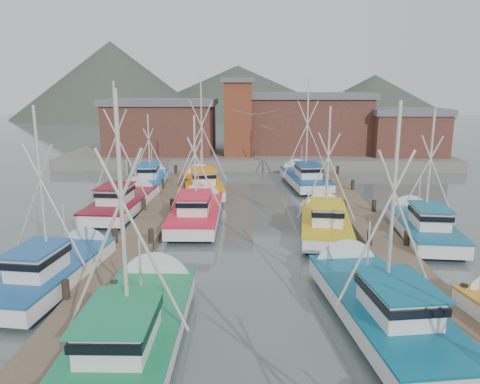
{
  "coord_description": "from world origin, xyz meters",
  "views": [
    {
      "loc": [
        -0.46,
        -19.46,
        8.89
      ],
      "look_at": [
        -1.16,
        8.13,
        2.6
      ],
      "focal_mm": 35.0,
      "sensor_mm": 36.0,
      "label": 1
    }
  ],
  "objects_px": {
    "lookout_tower": "(238,116)",
    "boat_4": "(135,328)",
    "boat_8": "(197,211)",
    "boat_12": "(202,184)"
  },
  "relations": [
    {
      "from": "boat_4",
      "to": "boat_8",
      "type": "relative_size",
      "value": 1.08
    },
    {
      "from": "boat_4",
      "to": "boat_8",
      "type": "distance_m",
      "value": 15.41
    },
    {
      "from": "boat_12",
      "to": "boat_4",
      "type": "bearing_deg",
      "value": -99.87
    },
    {
      "from": "lookout_tower",
      "to": "boat_12",
      "type": "relative_size",
      "value": 0.8
    },
    {
      "from": "boat_12",
      "to": "boat_8",
      "type": "bearing_deg",
      "value": -96.4
    },
    {
      "from": "lookout_tower",
      "to": "boat_8",
      "type": "xyz_separation_m",
      "value": [
        -2.09,
        -22.37,
        -4.87
      ]
    },
    {
      "from": "boat_8",
      "to": "boat_12",
      "type": "height_order",
      "value": "boat_12"
    },
    {
      "from": "lookout_tower",
      "to": "boat_4",
      "type": "relative_size",
      "value": 0.81
    },
    {
      "from": "lookout_tower",
      "to": "boat_12",
      "type": "height_order",
      "value": "boat_12"
    },
    {
      "from": "lookout_tower",
      "to": "boat_4",
      "type": "height_order",
      "value": "lookout_tower"
    }
  ]
}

